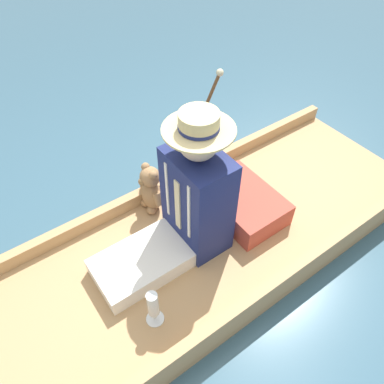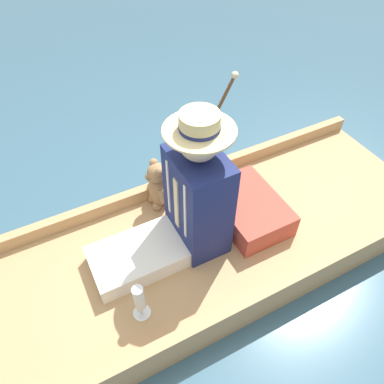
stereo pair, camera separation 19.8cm
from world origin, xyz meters
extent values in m
plane|color=#385B70|center=(0.00, 0.00, 0.00)|extent=(16.00, 16.00, 0.00)
cube|color=tan|center=(0.00, 0.00, 0.07)|extent=(1.05, 3.37, 0.14)
cube|color=tan|center=(-0.50, 0.00, 0.19)|extent=(0.06, 3.37, 0.09)
cube|color=tan|center=(0.50, 0.00, 0.19)|extent=(0.06, 3.37, 0.09)
cube|color=#B24738|center=(0.04, -0.48, 0.23)|extent=(0.53, 0.37, 0.16)
cube|color=white|center=(0.04, 0.27, 0.20)|extent=(0.33, 0.53, 0.11)
cube|color=navy|center=(0.04, -0.12, 0.47)|extent=(0.37, 0.26, 0.65)
cube|color=beige|center=(0.04, 0.01, 0.52)|extent=(0.04, 0.01, 0.36)
cube|color=white|center=(-0.06, 0.01, 0.55)|extent=(0.02, 0.01, 0.39)
cube|color=white|center=(0.14, 0.01, 0.55)|extent=(0.02, 0.01, 0.39)
sphere|color=beige|center=(0.04, -0.12, 0.89)|extent=(0.20, 0.20, 0.20)
cylinder|color=#CCB77F|center=(0.04, -0.12, 0.96)|extent=(0.35, 0.35, 0.01)
cylinder|color=#CCB77F|center=(0.04, -0.12, 1.01)|extent=(0.19, 0.19, 0.08)
cylinder|color=navy|center=(0.04, -0.12, 0.98)|extent=(0.20, 0.20, 0.02)
ellipsoid|color=#9E754C|center=(0.41, -0.04, 0.26)|extent=(0.15, 0.12, 0.22)
sphere|color=#9E754C|center=(0.41, -0.04, 0.42)|extent=(0.13, 0.13, 0.13)
sphere|color=olive|center=(0.41, 0.02, 0.41)|extent=(0.05, 0.05, 0.05)
sphere|color=#9E754C|center=(0.36, -0.04, 0.47)|extent=(0.05, 0.05, 0.05)
sphere|color=#9E754C|center=(0.45, -0.04, 0.47)|extent=(0.05, 0.05, 0.05)
cylinder|color=#9E754C|center=(0.33, -0.04, 0.30)|extent=(0.09, 0.06, 0.10)
cylinder|color=#9E754C|center=(0.49, -0.04, 0.30)|extent=(0.09, 0.06, 0.10)
sphere|color=#9E754C|center=(0.37, 0.00, 0.17)|extent=(0.06, 0.06, 0.06)
sphere|color=#9E754C|center=(0.45, 0.00, 0.17)|extent=(0.06, 0.06, 0.06)
cylinder|color=silver|center=(-0.26, 0.37, 0.15)|extent=(0.09, 0.09, 0.01)
cylinder|color=silver|center=(-0.26, 0.37, 0.19)|extent=(0.01, 0.01, 0.07)
cylinder|color=silver|center=(-0.26, 0.37, 0.31)|extent=(0.06, 0.06, 0.17)
cylinder|color=brown|center=(0.43, -0.36, 0.54)|extent=(0.02, 0.42, 0.80)
sphere|color=beige|center=(0.43, -0.56, 0.93)|extent=(0.04, 0.04, 0.04)
camera|label=1|loc=(-1.08, 0.72, 2.00)|focal=35.00mm
camera|label=2|loc=(-1.18, 0.55, 2.00)|focal=35.00mm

